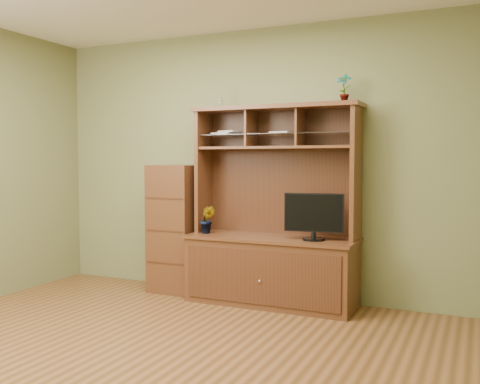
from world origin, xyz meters
The scene contains 8 objects.
room centered at (0.00, 0.00, 1.35)m, with size 4.54×4.04×2.74m.
media_hutch centered at (0.35, 1.73, 0.52)m, with size 1.66×0.61×1.90m.
monitor centered at (0.79, 1.64, 0.88)m, with size 0.54×0.21×0.43m.
orchid_plant centered at (-0.31, 1.65, 0.79)m, with size 0.15×0.12×0.28m, color #32551D.
top_plant centered at (1.01, 1.80, 2.03)m, with size 0.14×0.09×0.26m, color #2B6623.
reed_diffuser centered at (-0.24, 1.80, 2.00)m, with size 0.05×0.05×0.26m.
magazines centered at (0.02, 1.80, 1.65)m, with size 0.85×0.19×0.04m.
side_cabinet centered at (-0.75, 1.77, 0.66)m, with size 0.47×0.43×1.33m.
Camera 1 is at (2.18, -3.03, 1.38)m, focal length 40.00 mm.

